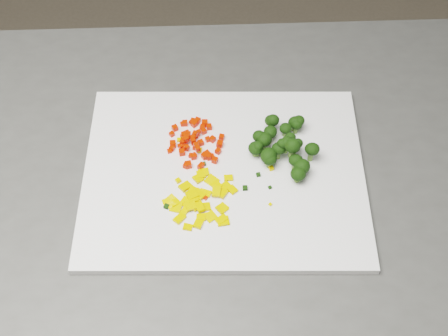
% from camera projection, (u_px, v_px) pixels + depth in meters
% --- Properties ---
extents(counter_block, '(1.18, 0.97, 0.90)m').
position_uv_depth(counter_block, '(223.00, 318.00, 1.25)').
color(counter_block, '#454543').
rests_on(counter_block, ground).
extents(cutting_board, '(0.47, 0.40, 0.01)m').
position_uv_depth(cutting_board, '(224.00, 174.00, 0.90)').
color(cutting_board, white).
rests_on(cutting_board, counter_block).
extents(carrot_pile, '(0.09, 0.09, 0.03)m').
position_uv_depth(carrot_pile, '(193.00, 140.00, 0.92)').
color(carrot_pile, '#F11702').
rests_on(carrot_pile, cutting_board).
extents(pepper_pile, '(0.10, 0.10, 0.01)m').
position_uv_depth(pepper_pile, '(201.00, 195.00, 0.86)').
color(pepper_pile, '#E3AA0B').
rests_on(pepper_pile, cutting_board).
extents(broccoli_pile, '(0.11, 0.11, 0.05)m').
position_uv_depth(broccoli_pile, '(289.00, 144.00, 0.89)').
color(broccoli_pile, black).
rests_on(broccoli_pile, cutting_board).
extents(carrot_cube_0, '(0.01, 0.01, 0.01)m').
position_uv_depth(carrot_cube_0, '(193.00, 137.00, 0.92)').
color(carrot_cube_0, '#F11702').
rests_on(carrot_cube_0, carrot_pile).
extents(carrot_cube_1, '(0.01, 0.01, 0.01)m').
position_uv_depth(carrot_cube_1, '(194.00, 143.00, 0.92)').
color(carrot_cube_1, '#F11702').
rests_on(carrot_cube_1, carrot_pile).
extents(carrot_cube_2, '(0.01, 0.01, 0.01)m').
position_uv_depth(carrot_cube_2, '(212.00, 139.00, 0.93)').
color(carrot_cube_2, '#F11702').
rests_on(carrot_cube_2, carrot_pile).
extents(carrot_cube_3, '(0.01, 0.01, 0.01)m').
position_uv_depth(carrot_cube_3, '(188.00, 165.00, 0.90)').
color(carrot_cube_3, '#F11702').
rests_on(carrot_cube_3, carrot_pile).
extents(carrot_cube_4, '(0.01, 0.01, 0.01)m').
position_uv_depth(carrot_cube_4, '(182.00, 124.00, 0.95)').
color(carrot_cube_4, '#F11702').
rests_on(carrot_cube_4, carrot_pile).
extents(carrot_cube_5, '(0.01, 0.01, 0.01)m').
position_uv_depth(carrot_cube_5, '(192.00, 122.00, 0.95)').
color(carrot_cube_5, '#F11702').
rests_on(carrot_cube_5, carrot_pile).
extents(carrot_cube_6, '(0.01, 0.01, 0.01)m').
position_uv_depth(carrot_cube_6, '(208.00, 156.00, 0.91)').
color(carrot_cube_6, '#F11702').
rests_on(carrot_cube_6, carrot_pile).
extents(carrot_cube_7, '(0.01, 0.01, 0.01)m').
position_uv_depth(carrot_cube_7, '(205.00, 123.00, 0.95)').
color(carrot_cube_7, '#F11702').
rests_on(carrot_cube_7, carrot_pile).
extents(carrot_cube_8, '(0.01, 0.01, 0.01)m').
position_uv_depth(carrot_cube_8, '(209.00, 157.00, 0.91)').
color(carrot_cube_8, '#F11702').
rests_on(carrot_cube_8, carrot_pile).
extents(carrot_cube_9, '(0.01, 0.01, 0.01)m').
position_uv_depth(carrot_cube_9, '(208.00, 139.00, 0.93)').
color(carrot_cube_9, '#F11702').
rests_on(carrot_cube_9, carrot_pile).
extents(carrot_cube_10, '(0.01, 0.01, 0.01)m').
position_uv_depth(carrot_cube_10, '(195.00, 147.00, 0.92)').
color(carrot_cube_10, '#F11702').
rests_on(carrot_cube_10, carrot_pile).
extents(carrot_cube_11, '(0.01, 0.01, 0.01)m').
position_uv_depth(carrot_cube_11, '(215.00, 160.00, 0.90)').
color(carrot_cube_11, '#F11702').
rests_on(carrot_cube_11, carrot_pile).
extents(carrot_cube_12, '(0.01, 0.01, 0.01)m').
position_uv_depth(carrot_cube_12, '(181.00, 146.00, 0.92)').
color(carrot_cube_12, '#F11702').
rests_on(carrot_cube_12, carrot_pile).
extents(carrot_cube_13, '(0.01, 0.01, 0.01)m').
position_uv_depth(carrot_cube_13, '(187.00, 147.00, 0.91)').
color(carrot_cube_13, '#F11702').
rests_on(carrot_cube_13, carrot_pile).
extents(carrot_cube_14, '(0.01, 0.01, 0.01)m').
position_uv_depth(carrot_cube_14, '(194.00, 124.00, 0.94)').
color(carrot_cube_14, '#F11702').
rests_on(carrot_cube_14, carrot_pile).
extents(carrot_cube_15, '(0.01, 0.01, 0.01)m').
position_uv_depth(carrot_cube_15, '(197.00, 136.00, 0.93)').
color(carrot_cube_15, '#F11702').
rests_on(carrot_cube_15, carrot_pile).
extents(carrot_cube_16, '(0.01, 0.01, 0.01)m').
position_uv_depth(carrot_cube_16, '(195.00, 134.00, 0.92)').
color(carrot_cube_16, '#F11702').
rests_on(carrot_cube_16, carrot_pile).
extents(carrot_cube_17, '(0.01, 0.01, 0.01)m').
position_uv_depth(carrot_cube_17, '(186.00, 139.00, 0.92)').
color(carrot_cube_17, '#F11702').
rests_on(carrot_cube_17, carrot_pile).
extents(carrot_cube_18, '(0.01, 0.01, 0.01)m').
position_uv_depth(carrot_cube_18, '(201.00, 143.00, 0.92)').
color(carrot_cube_18, '#F11702').
rests_on(carrot_cube_18, carrot_pile).
extents(carrot_cube_19, '(0.01, 0.01, 0.01)m').
position_uv_depth(carrot_cube_19, '(196.00, 145.00, 0.91)').
color(carrot_cube_19, '#F11702').
rests_on(carrot_cube_19, carrot_pile).
extents(carrot_cube_20, '(0.01, 0.01, 0.01)m').
position_uv_depth(carrot_cube_20, '(220.00, 144.00, 0.92)').
color(carrot_cube_20, '#F11702').
rests_on(carrot_cube_20, carrot_pile).
extents(carrot_cube_21, '(0.01, 0.01, 0.01)m').
position_uv_depth(carrot_cube_21, '(182.00, 142.00, 0.92)').
color(carrot_cube_21, '#F11702').
rests_on(carrot_cube_21, carrot_pile).
extents(carrot_cube_22, '(0.01, 0.01, 0.01)m').
position_uv_depth(carrot_cube_22, '(202.00, 127.00, 0.94)').
color(carrot_cube_22, '#F11702').
rests_on(carrot_cube_22, carrot_pile).
extents(carrot_cube_23, '(0.01, 0.01, 0.01)m').
position_uv_depth(carrot_cube_23, '(185.00, 123.00, 0.95)').
color(carrot_cube_23, '#F11702').
rests_on(carrot_cube_23, carrot_pile).
extents(carrot_cube_24, '(0.01, 0.01, 0.01)m').
position_uv_depth(carrot_cube_24, '(186.00, 148.00, 0.92)').
color(carrot_cube_24, '#F11702').
rests_on(carrot_cube_24, carrot_pile).
extents(carrot_cube_25, '(0.01, 0.01, 0.01)m').
position_uv_depth(carrot_cube_25, '(212.00, 156.00, 0.91)').
color(carrot_cube_25, '#F11702').
rests_on(carrot_cube_25, carrot_pile).
extents(carrot_cube_26, '(0.01, 0.01, 0.01)m').
position_uv_depth(carrot_cube_26, '(202.00, 165.00, 0.90)').
color(carrot_cube_26, '#F11702').
rests_on(carrot_cube_26, carrot_pile).
extents(carrot_cube_27, '(0.01, 0.01, 0.01)m').
position_uv_depth(carrot_cube_27, '(218.00, 151.00, 0.91)').
color(carrot_cube_27, '#F11702').
rests_on(carrot_cube_27, carrot_pile).
extents(carrot_cube_28, '(0.01, 0.01, 0.01)m').
position_uv_depth(carrot_cube_28, '(199.00, 132.00, 0.93)').
color(carrot_cube_28, '#F11702').
rests_on(carrot_cube_28, carrot_pile).
extents(carrot_cube_29, '(0.01, 0.01, 0.01)m').
position_uv_depth(carrot_cube_29, '(222.00, 137.00, 0.93)').
color(carrot_cube_29, '#F11702').
rests_on(carrot_cube_29, carrot_pile).
extents(carrot_cube_30, '(0.01, 0.01, 0.01)m').
position_uv_depth(carrot_cube_30, '(194.00, 155.00, 0.91)').
color(carrot_cube_30, '#F11702').
rests_on(carrot_cube_30, carrot_pile).
extents(carrot_cube_31, '(0.01, 0.01, 0.01)m').
position_uv_depth(carrot_cube_31, '(189.00, 134.00, 0.93)').
color(carrot_cube_31, '#F11702').
rests_on(carrot_cube_31, carrot_pile).
extents(carrot_cube_32, '(0.01, 0.01, 0.01)m').
position_uv_depth(carrot_cube_32, '(186.00, 134.00, 0.93)').
color(carrot_cube_32, '#F11702').
rests_on(carrot_cube_32, carrot_pile).
extents(carrot_cube_33, '(0.01, 0.01, 0.01)m').
position_uv_depth(carrot_cube_33, '(197.00, 121.00, 0.95)').
color(carrot_cube_33, '#F11702').
rests_on(carrot_cube_33, carrot_pile).
extents(carrot_cube_34, '(0.01, 0.01, 0.01)m').
position_uv_depth(carrot_cube_34, '(198.00, 149.00, 0.91)').
color(carrot_cube_34, '#F11702').
rests_on(carrot_cube_34, carrot_pile).
extents(carrot_cube_35, '(0.01, 0.01, 0.01)m').
position_uv_depth(carrot_cube_35, '(182.00, 136.00, 0.93)').
color(carrot_cube_35, '#F11702').
rests_on(carrot_cube_35, carrot_pile).
extents(carrot_cube_36, '(0.01, 0.01, 0.01)m').
position_uv_depth(carrot_cube_36, '(191.00, 156.00, 0.91)').
color(carrot_cube_36, '#F11702').
rests_on(carrot_cube_36, carrot_pile).
extents(carrot_cube_37, '(0.01, 0.01, 0.01)m').
position_uv_depth(carrot_cube_37, '(207.00, 153.00, 0.91)').
color(carrot_cube_37, '#F11702').
rests_on(carrot_cube_37, carrot_pile).
extents(carrot_cube_38, '(0.01, 0.01, 0.01)m').
position_uv_depth(carrot_cube_38, '(194.00, 156.00, 0.91)').
color(carrot_cube_38, '#F11702').
rests_on(carrot_cube_38, carrot_pile).
extents(carrot_cube_39, '(0.01, 0.01, 0.01)m').
position_uv_depth(carrot_cube_39, '(184.00, 139.00, 0.93)').
color(carrot_cube_39, '#F11702').
rests_on(carrot_cube_39, carrot_pile).
extents(carrot_cube_40, '(0.01, 0.01, 0.01)m').
position_uv_depth(carrot_cube_40, '(175.00, 128.00, 0.94)').
color(carrot_cube_40, '#F11702').
rests_on(carrot_cube_40, carrot_pile).
extents(carrot_cube_41, '(0.01, 0.01, 0.01)m').
position_uv_depth(carrot_cube_41, '(187.00, 134.00, 0.93)').
color(carrot_cube_41, '#F11702').
rests_on(carrot_cube_41, carrot_pile).
extents(carrot_cube_42, '(0.01, 0.01, 0.01)m').
position_uv_depth(carrot_cube_42, '(204.00, 131.00, 0.94)').
color(carrot_cube_42, '#F11702').
rests_on(carrot_cube_42, carrot_pile).
extents(carrot_cube_43, '(0.01, 0.01, 0.01)m').
position_uv_depth(carrot_cube_43, '(205.00, 156.00, 0.91)').
color(carrot_cube_43, '#F11702').
rests_on(carrot_cube_43, carrot_pile).
extents(carrot_cube_44, '(0.01, 0.01, 0.01)m').
position_uv_depth(carrot_cube_44, '(206.00, 156.00, 0.91)').
color(carrot_cube_44, '#F11702').
rests_on(carrot_cube_44, carrot_pile).
extents(carrot_cube_45, '(0.01, 0.01, 0.01)m').
position_uv_depth(carrot_cube_45, '(182.00, 152.00, 0.91)').
color(carrot_cube_45, '#F11702').
rests_on(carrot_cube_45, carrot_pile).
extents(carrot_cube_46, '(0.01, 0.01, 0.01)m').
position_uv_depth(carrot_cube_46, '(204.00, 155.00, 0.91)').
color(carrot_cube_46, '#F11702').
rests_on(carrot_cube_46, carrot_pile).
extents(carrot_cube_47, '(0.01, 0.01, 0.01)m').
position_uv_depth(carrot_cube_47, '(200.00, 167.00, 0.90)').
color(carrot_cube_47, '#F11702').
rests_on(carrot_cube_47, carrot_pile).
extents(carrot_cube_48, '(0.01, 0.01, 0.01)m').
position_uv_depth(carrot_cube_48, '(184.00, 135.00, 0.92)').
color(carrot_cube_48, '#F11702').
rests_on(carrot_cube_48, carrot_pile).
extents(carrot_cube_49, '(0.01, 0.01, 0.01)m').
position_uv_depth(carrot_cube_49, '(193.00, 121.00, 0.95)').
color(carrot_cube_49, '#F11702').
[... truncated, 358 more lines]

